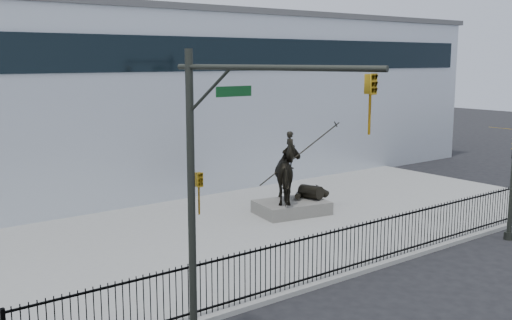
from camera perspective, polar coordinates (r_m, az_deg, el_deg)
ground at (r=19.20m, az=12.84°, el=-11.30°), size 120.00×120.00×0.00m
plaza at (r=23.97m, az=-0.22°, el=-6.62°), size 30.00×12.00×0.15m
building at (r=34.34m, az=-13.59°, el=5.54°), size 44.00×14.00×9.00m
picket_fence at (r=19.67m, az=10.11°, el=-7.91°), size 22.10×0.10×1.50m
statue_plinth at (r=26.01m, az=3.41°, el=-4.53°), size 3.28×2.55×0.55m
equestrian_statue at (r=25.73m, az=3.55°, el=-1.41°), size 3.74×2.67×3.21m
traffic_signal_left at (r=13.17m, az=-3.40°, el=-2.43°), size 1.52×4.84×7.00m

